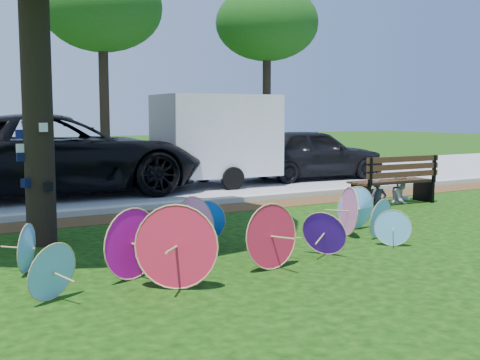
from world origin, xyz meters
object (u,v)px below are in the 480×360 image
object	(u,v)px
park_bench	(392,180)
person_right	(402,174)
dark_pickup	(310,154)
person_left	(378,180)
cargo_trailer	(217,135)
black_van	(56,155)
parasol_pile	(244,230)

from	to	relation	value
park_bench	person_right	xyz separation A→B (m)	(0.35, 0.05, 0.10)
dark_pickup	park_bench	distance (m)	5.07
dark_pickup	person_left	world-z (taller)	dark_pickup
cargo_trailer	park_bench	bearing A→B (deg)	-66.27
black_van	person_left	bearing A→B (deg)	-129.21
person_left	person_right	bearing A→B (deg)	23.89
parasol_pile	dark_pickup	size ratio (longest dim) A/B	1.36
parasol_pile	person_left	size ratio (longest dim) A/B	5.63
black_van	parasol_pile	bearing A→B (deg)	-173.02
person_right	person_left	bearing A→B (deg)	166.62
parasol_pile	person_left	bearing A→B (deg)	28.81
park_bench	person_left	distance (m)	0.35
parasol_pile	park_bench	size ratio (longest dim) A/B	3.05
black_van	dark_pickup	size ratio (longest dim) A/B	1.56
cargo_trailer	person_left	world-z (taller)	cargo_trailer
park_bench	person_left	size ratio (longest dim) A/B	1.85
cargo_trailer	person_left	size ratio (longest dim) A/B	2.85
dark_pickup	cargo_trailer	world-z (taller)	cargo_trailer
parasol_pile	park_bench	distance (m)	5.98
dark_pickup	cargo_trailer	xyz separation A→B (m)	(-3.20, -0.08, 0.61)
park_bench	person_right	size ratio (longest dim) A/B	1.61
cargo_trailer	person_right	size ratio (longest dim) A/B	2.49
person_left	person_right	size ratio (longest dim) A/B	0.87
dark_pickup	cargo_trailer	bearing A→B (deg)	96.38
cargo_trailer	park_bench	world-z (taller)	cargo_trailer
black_van	cargo_trailer	bearing A→B (deg)	-91.12
dark_pickup	person_left	xyz separation A→B (m)	(-1.76, -4.81, -0.22)
parasol_pile	dark_pickup	distance (m)	10.14
park_bench	person_right	distance (m)	0.37
black_van	person_right	world-z (taller)	black_van
person_left	person_right	xyz separation A→B (m)	(0.70, 0.00, 0.08)
cargo_trailer	parasol_pile	bearing A→B (deg)	-112.23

